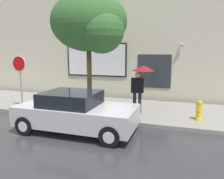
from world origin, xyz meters
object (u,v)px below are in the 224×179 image
Objects in this scene: parked_car at (76,112)px; fire_hydrant at (199,110)px; street_tree at (91,24)px; stop_sign at (20,71)px; pedestrian_with_umbrella at (141,76)px.

parked_car is 5.33× the size of fire_hydrant.
street_tree is 2.03× the size of stop_sign.
pedestrian_with_umbrella is at bearing 53.76° from parked_car.
stop_sign is at bearing 179.59° from street_tree.
stop_sign is at bearing 155.13° from parked_car.
street_tree reaches higher than pedestrian_with_umbrella.
stop_sign is (-7.89, -0.46, 1.34)m from fire_hydrant.
fire_hydrant is (4.10, 2.21, -0.16)m from parked_car.
street_tree is (-4.24, -0.48, 3.31)m from fire_hydrant.
street_tree is (-0.13, 1.73, 3.14)m from parked_car.
street_tree reaches higher than parked_car.
parked_car is at bearing -151.69° from fire_hydrant.
pedestrian_with_umbrella reaches higher than parked_car.
pedestrian_with_umbrella is 0.41× the size of street_tree.
fire_hydrant is at bearing -5.75° from pedestrian_with_umbrella.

